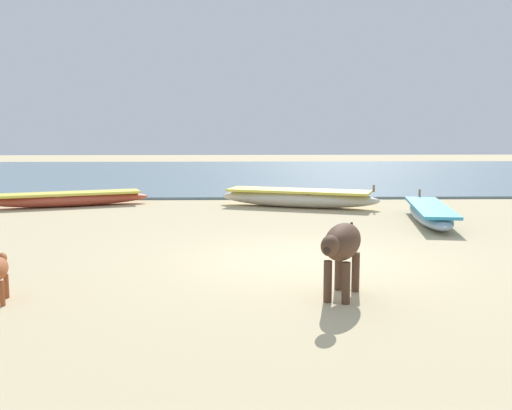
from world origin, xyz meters
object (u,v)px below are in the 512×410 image
Objects in this scene: cow_adult_dark at (342,245)px; fishing_boat_0 at (69,199)px; fishing_boat_3 at (299,198)px; fishing_boat_4 at (430,213)px.

fishing_boat_0 is at bearing -124.94° from cow_adult_dark.
fishing_boat_0 is 0.97× the size of fishing_boat_3.
cow_adult_dark is (6.40, -9.78, 0.50)m from fishing_boat_0.
fishing_boat_4 is (2.95, -2.89, -0.05)m from fishing_boat_3.
fishing_boat_0 is 3.06× the size of cow_adult_dark.
fishing_boat_4 is 2.91× the size of cow_adult_dark.
cow_adult_dark reaches higher than fishing_boat_4.
cow_adult_dark is at bearing -72.74° from fishing_boat_3.
fishing_boat_4 is (9.67, -3.27, -0.00)m from fishing_boat_0.
fishing_boat_4 is at bearing 141.72° from fishing_boat_0.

